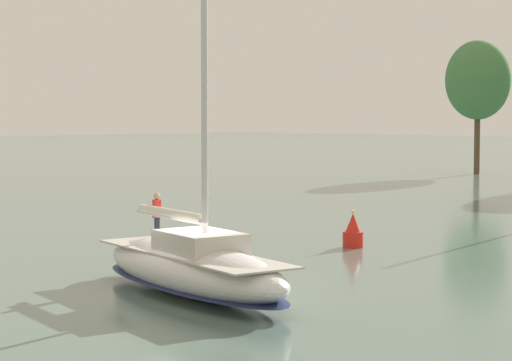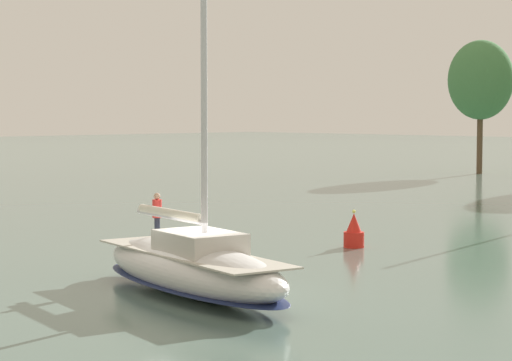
# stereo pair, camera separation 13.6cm
# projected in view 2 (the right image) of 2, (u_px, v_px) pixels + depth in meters

# --- Properties ---
(ground_plane) EXTENTS (400.00, 400.00, 0.00)m
(ground_plane) POSITION_uv_depth(u_px,v_px,m) (192.00, 295.00, 33.06)
(ground_plane) COLOR slate
(tree_shore_center) EXTENTS (6.41, 6.41, 13.20)m
(tree_shore_center) POSITION_uv_depth(u_px,v_px,m) (481.00, 80.00, 98.19)
(tree_shore_center) COLOR brown
(tree_shore_center) RESTS_ON ground
(sailboat_main) EXTENTS (11.00, 5.09, 14.58)m
(sailboat_main) POSITION_uv_depth(u_px,v_px,m) (192.00, 266.00, 32.97)
(sailboat_main) COLOR silver
(sailboat_main) RESTS_ON ground
(channel_buoy) EXTENTS (0.93, 0.93, 1.70)m
(channel_buoy) POSITION_uv_depth(u_px,v_px,m) (354.00, 233.00, 44.79)
(channel_buoy) COLOR red
(channel_buoy) RESTS_ON ground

